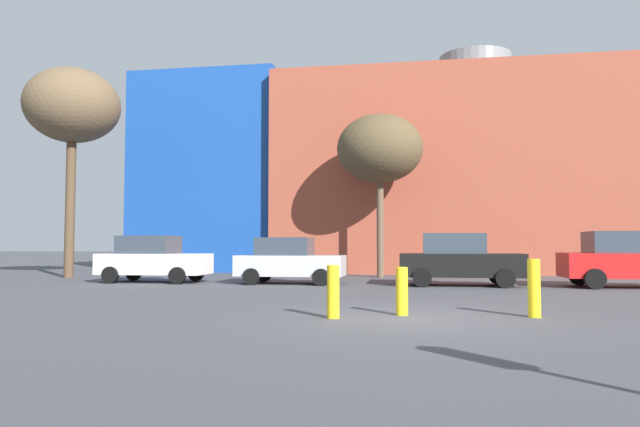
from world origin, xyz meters
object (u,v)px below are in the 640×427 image
Objects in this scene: parked_car_0 at (153,259)px; parked_car_3 at (628,260)px; bollard_yellow_2 at (534,288)px; parked_car_2 at (459,260)px; bare_tree_0 at (72,107)px; bare_tree_1 at (380,149)px; bollard_yellow_0 at (333,292)px; bollard_yellow_1 at (402,291)px; parked_car_1 at (289,261)px.

parked_car_3 is (16.66, 0.00, 0.05)m from parked_car_0.
parked_car_2 is at bearing 95.40° from bollard_yellow_2.
bare_tree_1 is at bearing 11.27° from bare_tree_0.
bollard_yellow_2 is at bearing -32.57° from bare_tree_0.
parked_car_2 is 5.43m from parked_car_3.
bollard_yellow_1 is (1.29, 0.68, -0.03)m from bollard_yellow_0.
bare_tree_1 reaches higher than parked_car_0.
bollard_yellow_2 is (12.04, -8.66, -0.30)m from parked_car_0.
parked_car_2 is 0.46× the size of bare_tree_0.
parked_car_2 is 7.30m from bare_tree_1.
bare_tree_0 is 1.27× the size of bare_tree_1.
bollard_yellow_1 is 0.85× the size of bollard_yellow_2.
bare_tree_0 is at bearing 156.23° from parked_car_0.
parked_car_3 is 12.67m from bollard_yellow_0.
parked_car_1 is 9.73m from bollard_yellow_1.
bollard_yellow_0 reaches higher than bollard_yellow_1.
parked_car_2 reaches higher than parked_car_0.
bollard_yellow_0 is 3.92m from bollard_yellow_2.
parked_car_2 is 4.32× the size of bollard_yellow_1.
bollard_yellow_0 is at bearing -90.13° from bare_tree_1.
parked_car_3 is 0.60× the size of bare_tree_1.
bare_tree_0 is (-4.84, 2.13, 6.47)m from parked_car_0.
bare_tree_1 is 14.47m from bollard_yellow_1.
parked_car_0 is at bearing -150.08° from bare_tree_1.
bare_tree_0 reaches higher than parked_car_1.
parked_car_1 is 5.98m from parked_car_2.
parked_car_3 is 22.54m from bare_tree_0.
bollard_yellow_1 is (1.26, -13.49, -5.10)m from bare_tree_1.
bollard_yellow_1 is at bearing -64.08° from parked_car_1.
parked_car_2 reaches higher than bollard_yellow_2.
bare_tree_1 is at bearing 150.64° from parked_car_3.
parked_car_0 is 8.36m from bare_tree_0.
parked_car_0 reaches higher than bollard_yellow_2.
parked_car_0 reaches higher than bollard_yellow_1.
parked_car_3 is 9.82m from bollard_yellow_2.
bollard_yellow_2 is at bearing -118.06° from parked_car_3.
parked_car_3 is 4.20× the size of bollard_yellow_0.
parked_car_1 is at bearing 128.16° from bollard_yellow_2.
bare_tree_0 is at bearing 174.34° from parked_car_3.
parked_car_3 reaches higher than bollard_yellow_1.
bollard_yellow_2 is at bearing 11.44° from bollard_yellow_0.
parked_car_0 is 10.60m from bare_tree_1.
parked_car_2 is 8.70m from bollard_yellow_2.
parked_car_1 is at bearing 180.00° from parked_car_2.
bollard_yellow_0 is (2.96, -9.43, -0.32)m from parked_car_1.
parked_car_1 is 3.79× the size of bollard_yellow_0.
parked_car_2 is 0.97× the size of parked_car_3.
parked_car_2 is at bearing -57.73° from bare_tree_1.
parked_car_3 reaches higher than parked_car_0.
parked_car_0 reaches higher than bollard_yellow_0.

